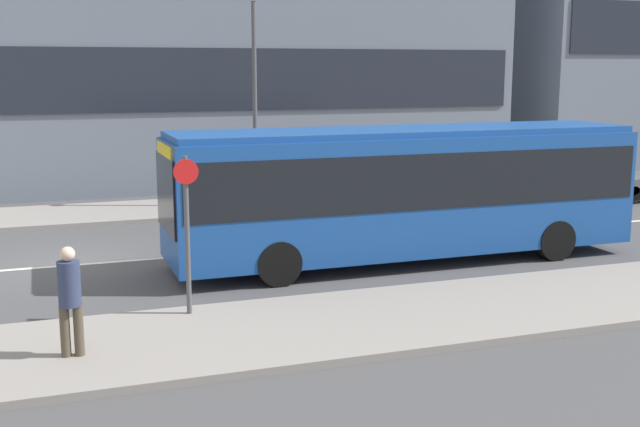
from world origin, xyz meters
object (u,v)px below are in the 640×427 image
(bus_stop_sign, at_px, (187,223))
(street_lamp, at_px, (254,76))
(city_bus, at_px, (404,185))
(parked_car_0, at_px, (444,190))
(parked_car_1, at_px, (584,184))
(pedestrian_near_stop, at_px, (70,294))

(bus_stop_sign, relative_size, street_lamp, 0.43)
(bus_stop_sign, bearing_deg, city_bus, 26.91)
(parked_car_0, relative_size, bus_stop_sign, 1.52)
(parked_car_1, distance_m, bus_stop_sign, 17.04)
(pedestrian_near_stop, distance_m, bus_stop_sign, 2.68)
(parked_car_1, bearing_deg, city_bus, -149.49)
(street_lamp, bearing_deg, city_bus, -79.26)
(parked_car_0, height_order, parked_car_1, parked_car_0)
(city_bus, distance_m, parked_car_1, 10.84)
(pedestrian_near_stop, relative_size, bus_stop_sign, 0.60)
(city_bus, bearing_deg, pedestrian_near_stop, -145.10)
(bus_stop_sign, bearing_deg, pedestrian_near_stop, -143.43)
(parked_car_0, relative_size, pedestrian_near_stop, 2.52)
(parked_car_0, distance_m, parked_car_1, 5.13)
(parked_car_0, xyz_separation_m, street_lamp, (-5.64, 2.04, 3.58))
(parked_car_1, distance_m, pedestrian_near_stop, 19.58)
(parked_car_0, bearing_deg, parked_car_1, -3.03)
(parked_car_0, bearing_deg, pedestrian_near_stop, -139.43)
(pedestrian_near_stop, bearing_deg, city_bus, 36.03)
(parked_car_0, relative_size, parked_car_1, 1.02)
(bus_stop_sign, bearing_deg, parked_car_0, 41.36)
(parked_car_0, height_order, street_lamp, street_lamp)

